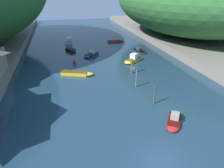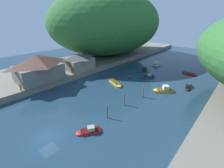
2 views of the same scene
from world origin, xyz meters
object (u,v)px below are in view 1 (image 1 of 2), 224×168
boat_yellow_tender (140,51)px  boat_small_dinghy (116,41)px  boat_white_cruiser (69,41)px  channel_buoy_near (75,62)px  boat_cabin_cruiser (71,50)px  boat_mid_channel (133,60)px  boat_moored_right (78,73)px  boat_open_rowboat (91,55)px  boat_far_upstream (174,121)px

boat_yellow_tender → boat_small_dinghy: bearing=-87.7°
boat_white_cruiser → boat_yellow_tender: bearing=-34.9°
boat_white_cruiser → channel_buoy_near: 18.65m
boat_small_dinghy → channel_buoy_near: (-13.06, -16.28, 0.17)m
boat_small_dinghy → channel_buoy_near: bearing=-37.1°
boat_cabin_cruiser → boat_mid_channel: bearing=111.4°
boat_cabin_cruiser → channel_buoy_near: 9.16m
boat_mid_channel → boat_white_cruiser: size_ratio=1.12×
boat_mid_channel → boat_moored_right: 12.66m
boat_open_rowboat → boat_far_upstream: size_ratio=1.06×
boat_mid_channel → boat_moored_right: bearing=71.8°
boat_small_dinghy → boat_yellow_tender: 11.81m
boat_small_dinghy → boat_far_upstream: boat_far_upstream is taller
boat_mid_channel → boat_small_dinghy: boat_mid_channel is taller
boat_open_rowboat → boat_moored_right: 11.35m
boat_white_cruiser → boat_moored_right: (0.04, -25.05, -0.13)m
boat_mid_channel → boat_far_upstream: boat_mid_channel is taller
channel_buoy_near → boat_cabin_cruiser: bearing=89.9°
boat_mid_channel → boat_cabin_cruiser: 16.00m
channel_buoy_near → boat_yellow_tender: bearing=16.8°
boat_moored_right → boat_yellow_tender: bearing=146.6°
boat_cabin_cruiser → channel_buoy_near: bearing=63.8°
boat_moored_right → channel_buoy_near: 6.40m
boat_open_rowboat → boat_mid_channel: 9.84m
boat_yellow_tender → boat_far_upstream: (-6.70, -28.86, 0.02)m
boat_far_upstream → boat_moored_right: bearing=-28.5°
boat_open_rowboat → channel_buoy_near: size_ratio=4.41×
boat_mid_channel → boat_white_cruiser: bearing=-10.2°
boat_white_cruiser → boat_cabin_cruiser: 9.49m
boat_moored_right → channel_buoy_near: bearing=-157.7°
channel_buoy_near → boat_mid_channel: bearing=-7.8°
boat_white_cruiser → boat_cabin_cruiser: (-0.06, -9.49, -0.10)m
boat_open_rowboat → boat_yellow_tender: bearing=-135.9°
boat_white_cruiser → boat_mid_channel: bearing=-53.8°
boat_open_rowboat → boat_far_upstream: boat_far_upstream is taller
boat_white_cruiser → channel_buoy_near: size_ratio=4.45×
boat_mid_channel → channel_buoy_near: boat_mid_channel is taller
boat_mid_channel → boat_white_cruiser: (-11.76, 20.28, -0.03)m
channel_buoy_near → boat_moored_right: bearing=-89.0°
boat_yellow_tender → boat_far_upstream: 29.63m
boat_moored_right → channel_buoy_near: channel_buoy_near is taller
boat_small_dinghy → boat_far_upstream: size_ratio=1.14×
boat_moored_right → boat_far_upstream: 19.87m
boat_open_rowboat → boat_yellow_tender: size_ratio=0.90×
boat_small_dinghy → boat_white_cruiser: bearing=-98.8°
boat_open_rowboat → boat_cabin_cruiser: boat_open_rowboat is taller
boat_open_rowboat → boat_cabin_cruiser: 6.28m
boat_small_dinghy → boat_cabin_cruiser: bearing=-59.8°
boat_small_dinghy → boat_moored_right: size_ratio=0.77×
boat_moored_right → boat_yellow_tender: boat_yellow_tender is taller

